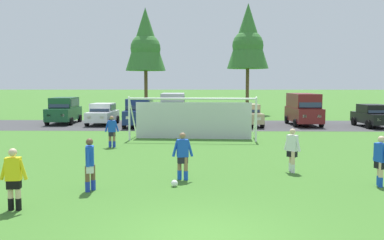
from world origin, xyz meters
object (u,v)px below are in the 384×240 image
object	(u,v)px
player_midfield_center	(90,165)
parked_car_slot_center_right	(232,114)
soccer_goal	(193,118)
parked_car_slot_left	(103,114)
referee	(14,179)
parked_car_slot_center_left	(140,112)
parked_car_slot_right	(248,115)
player_striker_near	(380,161)
parked_car_slot_far_left	(64,110)
parked_car_slot_far_right	(303,108)
parked_car_slot_end	(373,116)
player_winger_right	(292,150)
player_defender_far	(112,132)
parked_car_slot_center	(173,108)
player_winger_left	(183,156)
soccer_ball	(175,183)

from	to	relation	value
player_midfield_center	parked_car_slot_center_right	size ratio (longest dim) A/B	0.38
soccer_goal	player_midfield_center	distance (m)	12.30
player_midfield_center	parked_car_slot_left	distance (m)	21.01
referee	parked_car_slot_center_left	world-z (taller)	parked_car_slot_center_left
soccer_goal	parked_car_slot_left	bearing A→B (deg)	130.98
parked_car_slot_right	player_midfield_center	bearing A→B (deg)	-109.75
player_striker_near	parked_car_slot_far_left	xyz separation A→B (m)	(-17.14, 20.58, 0.29)
parked_car_slot_far_right	parked_car_slot_end	distance (m)	5.14
parked_car_slot_right	parked_car_slot_end	size ratio (longest dim) A/B	1.01
parked_car_slot_far_left	parked_car_slot_center_right	bearing A→B (deg)	-3.73
player_midfield_center	player_winger_right	xyz separation A→B (m)	(6.83, 2.87, 0.00)
parked_car_slot_far_left	parked_car_slot_left	bearing A→B (deg)	-14.03
player_defender_far	parked_car_slot_center	distance (m)	12.54
player_defender_far	parked_car_slot_center_right	size ratio (longest dim) A/B	0.38
referee	parked_car_slot_center_left	bearing A→B (deg)	89.62
player_winger_left	player_winger_right	world-z (taller)	same
player_defender_far	parked_car_slot_center_left	world-z (taller)	parked_car_slot_center_left
parked_car_slot_far_left	player_defender_far	bearing A→B (deg)	-61.98
parked_car_slot_center	parked_car_slot_end	world-z (taller)	parked_car_slot_center
player_striker_near	player_defender_far	distance (m)	13.10
player_winger_left	player_defender_far	bearing A→B (deg)	119.13
player_winger_right	parked_car_slot_far_right	world-z (taller)	parked_car_slot_far_right
soccer_goal	parked_car_slot_center	size ratio (longest dim) A/B	1.55
parked_car_slot_left	parked_car_slot_center_right	bearing A→B (deg)	-0.24
player_winger_right	parked_car_slot_center_left	distance (m)	18.23
parked_car_slot_center_left	parked_car_slot_center	bearing A→B (deg)	36.99
parked_car_slot_end	player_defender_far	bearing A→B (deg)	-149.61
parked_car_slot_center_left	parked_car_slot_center	size ratio (longest dim) A/B	0.95
player_striker_near	parked_car_slot_right	world-z (taller)	parked_car_slot_right
parked_car_slot_far_left	soccer_goal	bearing A→B (deg)	-40.94
player_striker_near	player_winger_left	size ratio (longest dim) A/B	1.00
parked_car_slot_center_left	player_striker_near	bearing A→B (deg)	-60.22
soccer_goal	parked_car_slot_center_left	size ratio (longest dim) A/B	1.63
player_striker_near	parked_car_slot_end	world-z (taller)	parked_car_slot_end
player_defender_far	parked_car_slot_center_left	size ratio (longest dim) A/B	0.36
soccer_ball	parked_car_slot_end	distance (m)	23.23
referee	player_winger_left	distance (m)	5.52
parked_car_slot_center_left	parked_car_slot_center	distance (m)	3.10
player_midfield_center	referee	bearing A→B (deg)	-126.42
player_striker_near	parked_car_slot_right	distance (m)	18.96
player_winger_right	parked_car_slot_center	bearing A→B (deg)	107.35
soccer_goal	parked_car_slot_right	distance (m)	8.73
parked_car_slot_right	parked_car_slot_far_right	bearing A→B (deg)	9.32
parked_car_slot_center_left	player_winger_right	bearing A→B (deg)	-63.45
player_defender_far	player_striker_near	bearing A→B (deg)	-37.33
soccer_ball	parked_car_slot_far_left	world-z (taller)	parked_car_slot_far_left
parked_car_slot_center_right	parked_car_slot_left	bearing A→B (deg)	179.76
player_midfield_center	parked_car_slot_center_right	distance (m)	21.30
player_defender_far	parked_car_slot_end	size ratio (longest dim) A/B	0.38
parked_car_slot_center_right	parked_car_slot_end	distance (m)	10.73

